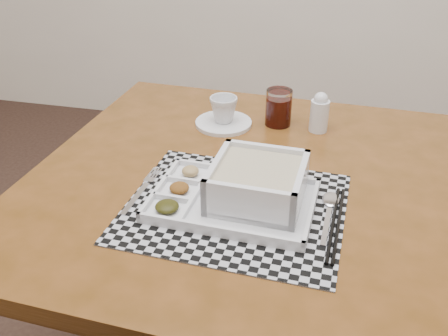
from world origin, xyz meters
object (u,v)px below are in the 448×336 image
Objects in this scene: dining_table at (244,202)px; creamer_bottle at (319,113)px; juice_glass at (279,109)px; serving_tray at (249,189)px; cup at (224,109)px.

dining_table is 0.32m from creamer_bottle.
dining_table is 0.30m from juice_glass.
serving_tray is 3.42× the size of juice_glass.
dining_table is 13.30× the size of cup.
creamer_bottle is at bearing -6.82° from juice_glass.
juice_glass is 0.11m from creamer_bottle.
serving_tray reaches higher than cup.
creamer_bottle reaches higher than dining_table.
serving_tray is 0.39m from juice_glass.
serving_tray reaches higher than dining_table.
creamer_bottle is (0.11, -0.01, 0.01)m from juice_glass.
cup is at bearing 111.39° from serving_tray.
cup is 0.76× the size of juice_glass.
creamer_bottle reaches higher than cup.
juice_glass is at bearing 12.25° from cup.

